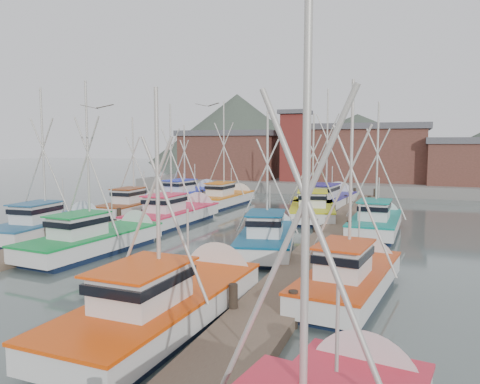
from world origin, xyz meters
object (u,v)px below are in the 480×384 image
(lookout_tower, at_px, (295,145))
(boat_1, at_px, (173,302))
(boat_8, at_px, (177,214))
(boat_12, at_px, (227,198))
(boat_4, at_px, (100,239))

(lookout_tower, bearing_deg, boat_1, -81.73)
(lookout_tower, distance_m, boat_8, 26.61)
(lookout_tower, height_order, boat_12, lookout_tower)
(boat_12, bearing_deg, lookout_tower, 83.11)
(boat_12, bearing_deg, boat_8, -86.03)
(boat_4, height_order, boat_8, boat_4)
(boat_4, xyz_separation_m, boat_12, (-0.57, 19.75, 0.00))
(boat_8, height_order, boat_12, boat_12)
(boat_12, bearing_deg, boat_1, -69.16)
(boat_4, relative_size, boat_12, 0.94)
(lookout_tower, relative_size, boat_8, 0.88)
(lookout_tower, xyz_separation_m, boat_1, (6.23, -42.85, -4.87))
(boat_1, relative_size, boat_12, 0.95)
(lookout_tower, distance_m, boat_1, 43.58)
(boat_1, bearing_deg, lookout_tower, 101.00)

